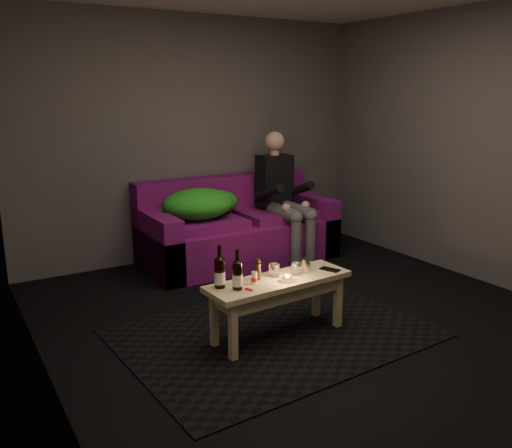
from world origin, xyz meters
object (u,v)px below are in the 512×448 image
(coffee_table, at_px, (279,289))
(steel_cup, at_px, (306,265))
(person, at_px, (283,194))
(beer_bottle_b, at_px, (237,275))
(sofa, at_px, (237,231))
(beer_bottle_a, at_px, (220,272))

(coffee_table, xyz_separation_m, steel_cup, (0.26, 0.03, 0.13))
(person, height_order, beer_bottle_b, person)
(coffee_table, bearing_deg, steel_cup, 6.32)
(sofa, distance_m, steel_cup, 1.88)
(sofa, bearing_deg, person, -19.12)
(person, distance_m, beer_bottle_b, 2.30)
(person, bearing_deg, sofa, 160.88)
(sofa, bearing_deg, beer_bottle_a, -122.07)
(beer_bottle_b, xyz_separation_m, steel_cup, (0.63, 0.06, -0.05))
(sofa, height_order, person, person)
(person, relative_size, coffee_table, 1.20)
(beer_bottle_a, bearing_deg, steel_cup, -2.36)
(person, xyz_separation_m, steel_cup, (-0.89, -1.65, -0.20))
(sofa, distance_m, beer_bottle_b, 2.17)
(beer_bottle_b, bearing_deg, steel_cup, 5.83)
(coffee_table, bearing_deg, person, 55.64)
(person, relative_size, steel_cup, 13.36)
(coffee_table, bearing_deg, sofa, 70.22)
(coffee_table, relative_size, beer_bottle_b, 3.99)
(steel_cup, bearing_deg, sofa, 77.53)
(beer_bottle_b, relative_size, steel_cup, 2.78)
(beer_bottle_a, distance_m, steel_cup, 0.72)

